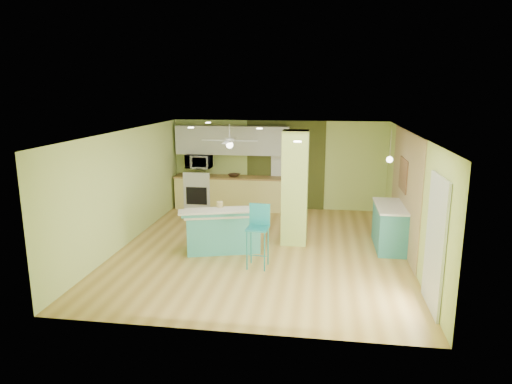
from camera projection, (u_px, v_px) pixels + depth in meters
floor at (262, 249)px, 9.82m from camera, size 6.00×7.00×0.01m
ceiling at (262, 132)px, 9.27m from camera, size 6.00×7.00×0.01m
wall_back at (279, 165)px, 12.93m from camera, size 6.00×0.01×2.50m
wall_front at (228, 248)px, 6.16m from camera, size 6.00×0.01×2.50m
wall_left at (126, 187)px, 9.97m from camera, size 0.01×7.00×2.50m
wall_right at (411, 197)px, 9.12m from camera, size 0.01×7.00×2.50m
wood_panel at (405, 190)px, 9.70m from camera, size 0.02×3.40×2.50m
olive_accent at (286, 165)px, 12.88m from camera, size 2.20×0.02×2.50m
interior_door at (285, 174)px, 12.91m from camera, size 0.82×0.05×2.00m
french_door at (435, 244)px, 6.95m from camera, size 0.04×1.08×2.10m
column at (295, 188)px, 9.93m from camera, size 0.55×0.55×2.50m
kitchen_run at (232, 193)px, 12.99m from camera, size 3.25×0.63×0.94m
stove at (200, 192)px, 13.12m from camera, size 0.76×0.66×1.08m
upper_cabinets at (232, 140)px, 12.78m from camera, size 3.20×0.34×0.80m
microwave at (199, 161)px, 12.93m from camera, size 0.70×0.48×0.39m
ceiling_fan at (230, 141)px, 11.45m from camera, size 1.41×1.41×0.61m
pendant_lamp at (390, 159)px, 9.75m from camera, size 0.14×0.14×0.69m
wall_decor at (403, 175)px, 9.83m from camera, size 0.03×0.90×0.70m
peninsula at (223, 230)px, 9.64m from camera, size 1.91×1.40×0.97m
bar_stool at (259, 225)px, 8.69m from camera, size 0.43×0.43×1.22m
side_counter at (389, 226)px, 9.79m from camera, size 0.62×1.46×0.94m
fruit_bowl at (234, 175)px, 12.86m from camera, size 0.42×0.42×0.08m
canister at (220, 206)px, 9.71m from camera, size 0.13×0.13×0.17m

